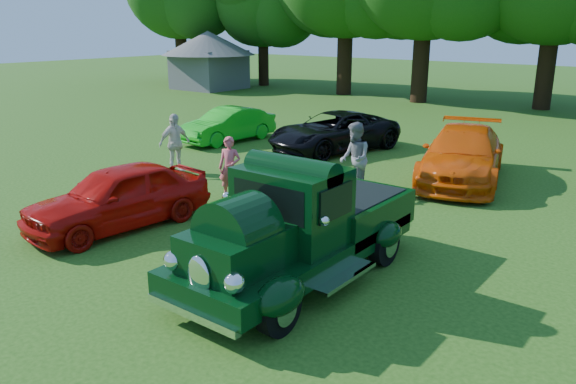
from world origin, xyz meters
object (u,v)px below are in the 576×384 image
Objects in this scene: hero_pickup at (300,230)px; gazebo at (209,53)px; back_car_black at (334,132)px; back_car_lime at (228,125)px; spectator_grey at (355,159)px; back_car_orange at (462,155)px; red_convertible at (118,196)px; spectator_white at (175,143)px; spectator_pink at (230,168)px.

gazebo is at bearing 138.33° from hero_pickup.
back_car_lime is at bearing -150.52° from back_car_black.
gazebo reaches higher than spectator_grey.
back_car_orange is (-0.19, 8.02, -0.13)m from hero_pickup.
hero_pickup reaches higher than back_car_black.
hero_pickup is 1.07× the size of back_car_black.
spectator_white reaches higher than red_convertible.
hero_pickup is 3.26× the size of spectator_pink.
back_car_lime is at bearing -42.44° from gazebo.
spectator_pink is at bearing -142.74° from back_car_orange.
red_convertible is at bearing -138.30° from spectator_white.
red_convertible is 9.57m from back_car_lime.
red_convertible is at bearing -69.33° from spectator_grey.
back_car_orange is at bearing -28.74° from gazebo.
spectator_grey reaches higher than spectator_white.
hero_pickup reaches higher than spectator_white.
red_convertible is at bearing -123.40° from spectator_pink.
hero_pickup is at bearing -41.67° from gazebo.
spectator_grey is at bearing -36.13° from back_car_black.
spectator_grey is (-1.75, -3.03, 0.20)m from back_car_orange.
spectator_white is 23.30m from gazebo.
spectator_grey reaches higher than back_car_black.
gazebo is (-18.95, 17.95, 1.60)m from spectator_pink.
red_convertible is 2.17× the size of spectator_grey.
spectator_grey is at bearing -67.83° from spectator_white.
hero_pickup is 4.72m from red_convertible.
gazebo is (-21.26, 15.65, 1.45)m from spectator_grey.
gazebo reaches higher than back_car_lime.
gazebo is (-15.82, 17.04, 1.51)m from spectator_white.
back_car_orange is at bearing 27.91° from spectator_pink.
gazebo reaches higher than spectator_white.
back_car_orange is (4.52, 8.39, 0.05)m from red_convertible.
back_car_black is at bearing 74.17° from spectator_pink.
back_car_orange reaches higher than back_car_black.
spectator_white is (-5.43, -1.39, -0.06)m from spectator_grey.
back_car_orange reaches higher than red_convertible.
back_car_orange is (5.07, -1.05, 0.07)m from back_car_black.
spectator_white is at bearing -60.80° from back_car_lime.
gazebo is at bearing 50.67° from spectator_white.
spectator_grey is 5.61m from spectator_white.
back_car_lime is 2.04× the size of spectator_grey.
back_car_lime is 7.37m from spectator_pink.
spectator_white reaches higher than back_car_black.
spectator_grey is at bearing 68.59° from red_convertible.
spectator_pink is at bearing -41.16° from back_car_lime.
back_car_black is 6.46m from spectator_pink.
back_car_lime is 4.82m from spectator_white.
back_car_black is (-5.25, 9.07, -0.20)m from hero_pickup.
back_car_black is 21.42m from gazebo.
back_car_black is at bearing 177.09° from spectator_grey.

